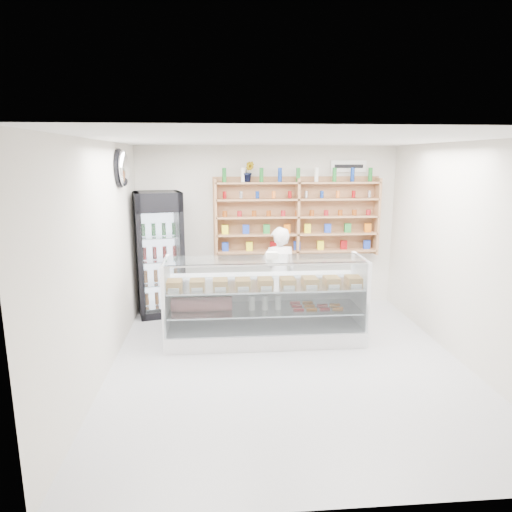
{
  "coord_description": "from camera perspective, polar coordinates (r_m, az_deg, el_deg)",
  "views": [
    {
      "loc": [
        -0.86,
        -5.4,
        2.6
      ],
      "look_at": [
        -0.34,
        0.9,
        1.23
      ],
      "focal_mm": 32.0,
      "sensor_mm": 36.0,
      "label": 1
    }
  ],
  "objects": [
    {
      "name": "security_mirror",
      "position": [
        6.73,
        -16.26,
        10.48
      ],
      "size": [
        0.15,
        0.5,
        0.5
      ],
      "primitive_type": "ellipsoid",
      "color": "silver",
      "rests_on": "left_wall"
    },
    {
      "name": "drinks_cooler",
      "position": [
        7.75,
        -11.99,
        0.3
      ],
      "size": [
        0.89,
        0.87,
        2.06
      ],
      "rotation": [
        0.0,
        0.0,
        0.24
      ],
      "color": "black",
      "rests_on": "floor"
    },
    {
      "name": "shop_worker",
      "position": [
        7.27,
        2.87,
        -2.36
      ],
      "size": [
        0.6,
        0.43,
        1.54
      ],
      "primitive_type": "imported",
      "rotation": [
        0.0,
        0.0,
        3.25
      ],
      "color": "silver",
      "rests_on": "floor"
    },
    {
      "name": "wall_sign",
      "position": [
        8.19,
        11.49,
        10.94
      ],
      "size": [
        0.62,
        0.03,
        0.2
      ],
      "primitive_type": "cube",
      "color": "white",
      "rests_on": "back_wall"
    },
    {
      "name": "wall_shelving",
      "position": [
        7.92,
        5.2,
        4.88
      ],
      "size": [
        2.84,
        0.28,
        1.33
      ],
      "color": "#A57A4E",
      "rests_on": "back_wall"
    },
    {
      "name": "room",
      "position": [
        5.59,
        4.2,
        -0.18
      ],
      "size": [
        5.0,
        5.0,
        5.0
      ],
      "color": "#ADADB2",
      "rests_on": "ground"
    },
    {
      "name": "potted_plant",
      "position": [
        7.76,
        -0.94,
        10.49
      ],
      "size": [
        0.21,
        0.18,
        0.34
      ],
      "primitive_type": "imported",
      "rotation": [
        0.0,
        0.0,
        -0.17
      ],
      "color": "#1E6626",
      "rests_on": "wall_shelving"
    },
    {
      "name": "display_counter",
      "position": [
        6.62,
        1.07,
        -7.72
      ],
      "size": [
        2.81,
        0.84,
        1.22
      ],
      "color": "white",
      "rests_on": "floor"
    }
  ]
}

